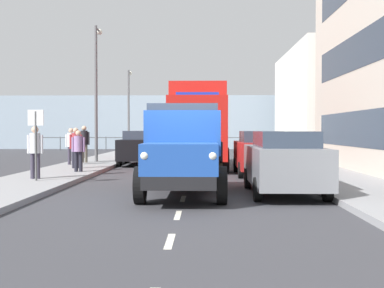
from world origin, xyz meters
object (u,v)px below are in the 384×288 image
(car_black_oppositeside_0, at_px, (140,147))
(pedestrian_in_dark_coat, at_px, (84,141))
(pedestrian_couple_a, at_px, (71,143))
(car_grey_kerbside_near, at_px, (284,162))
(car_maroon_oppositeside_1, at_px, (152,144))
(lamp_post_promenade, at_px, (97,82))
(truck_vintage_blue, at_px, (183,152))
(car_red_kerbside_1, at_px, (260,152))
(pedestrian_couple_b, at_px, (35,148))
(pedestrian_with_bag, at_px, (78,148))
(street_sign, at_px, (36,132))
(lamp_post_far, at_px, (129,103))
(pedestrian_by_lamp, at_px, (76,144))
(lorry_cargo_red, at_px, (198,123))

(car_black_oppositeside_0, distance_m, pedestrian_in_dark_coat, 2.78)
(pedestrian_couple_a, xyz_separation_m, pedestrian_in_dark_coat, (-0.24, -1.55, 0.08))
(car_grey_kerbside_near, distance_m, car_maroon_oppositeside_1, 18.13)
(car_maroon_oppositeside_1, relative_size, pedestrian_in_dark_coat, 2.56)
(pedestrian_couple_a, height_order, lamp_post_promenade, lamp_post_promenade)
(truck_vintage_blue, distance_m, car_red_kerbside_1, 7.05)
(pedestrian_couple_b, height_order, pedestrian_in_dark_coat, pedestrian_in_dark_coat)
(pedestrian_couple_a, bearing_deg, truck_vintage_blue, 119.23)
(car_grey_kerbside_near, distance_m, car_red_kerbside_1, 5.96)
(car_black_oppositeside_0, xyz_separation_m, pedestrian_couple_a, (2.97, 1.94, 0.26))
(car_grey_kerbside_near, xyz_separation_m, pedestrian_in_dark_coat, (8.13, -11.13, 0.34))
(pedestrian_with_bag, relative_size, street_sign, 0.71)
(car_grey_kerbside_near, distance_m, car_black_oppositeside_0, 12.72)
(car_maroon_oppositeside_1, height_order, lamp_post_far, lamp_post_far)
(pedestrian_by_lamp, relative_size, pedestrian_couple_a, 1.00)
(lorry_cargo_red, bearing_deg, truck_vintage_blue, 88.49)
(car_black_oppositeside_0, xyz_separation_m, car_maroon_oppositeside_1, (0.00, -5.79, 0.00))
(truck_vintage_blue, xyz_separation_m, pedestrian_with_bag, (4.31, -6.11, -0.10))
(car_maroon_oppositeside_1, height_order, pedestrian_couple_b, pedestrian_couple_b)
(car_black_oppositeside_0, bearing_deg, pedestrian_couple_b, 75.09)
(lorry_cargo_red, xyz_separation_m, lamp_post_promenade, (5.28, -2.48, 2.19))
(lorry_cargo_red, bearing_deg, car_maroon_oppositeside_1, -68.75)
(lamp_post_promenade, relative_size, lamp_post_far, 1.13)
(lamp_post_promenade, bearing_deg, pedestrian_by_lamp, 91.85)
(truck_vintage_blue, height_order, lamp_post_promenade, lamp_post_promenade)
(street_sign, bearing_deg, lamp_post_promenade, -88.71)
(lorry_cargo_red, relative_size, pedestrian_by_lamp, 4.81)
(car_grey_kerbside_near, xyz_separation_m, lamp_post_promenade, (7.73, -12.19, 3.37))
(pedestrian_couple_a, relative_size, lamp_post_promenade, 0.24)
(truck_vintage_blue, distance_m, car_black_oppositeside_0, 12.36)
(car_red_kerbside_1, bearing_deg, pedestrian_couple_b, 22.64)
(car_grey_kerbside_near, height_order, car_black_oppositeside_0, same)
(pedestrian_couple_b, bearing_deg, car_grey_kerbside_near, 160.57)
(pedestrian_couple_b, distance_m, lamp_post_promenade, 9.95)
(lamp_post_far, bearing_deg, street_sign, 91.07)
(truck_vintage_blue, relative_size, lorry_cargo_red, 0.69)
(pedestrian_by_lamp, relative_size, street_sign, 0.76)
(pedestrian_by_lamp, bearing_deg, car_grey_kerbside_near, 136.00)
(car_red_kerbside_1, bearing_deg, lamp_post_promenade, -38.88)
(lorry_cargo_red, relative_size, car_grey_kerbside_near, 1.82)
(lorry_cargo_red, xyz_separation_m, lamp_post_far, (5.48, -14.88, 1.78))
(pedestrian_couple_b, relative_size, pedestrian_couple_a, 1.02)
(car_grey_kerbside_near, height_order, pedestrian_in_dark_coat, pedestrian_in_dark_coat)
(car_maroon_oppositeside_1, distance_m, pedestrian_couple_a, 8.29)
(lorry_cargo_red, relative_size, car_red_kerbside_1, 1.79)
(car_red_kerbside_1, bearing_deg, lorry_cargo_red, -56.88)
(pedestrian_couple_b, bearing_deg, lamp_post_far, -89.53)
(car_black_oppositeside_0, xyz_separation_m, pedestrian_with_bag, (1.62, 5.95, 0.19))
(car_grey_kerbside_near, relative_size, lamp_post_promenade, 0.64)
(lamp_post_promenade, bearing_deg, pedestrian_with_bag, 96.09)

